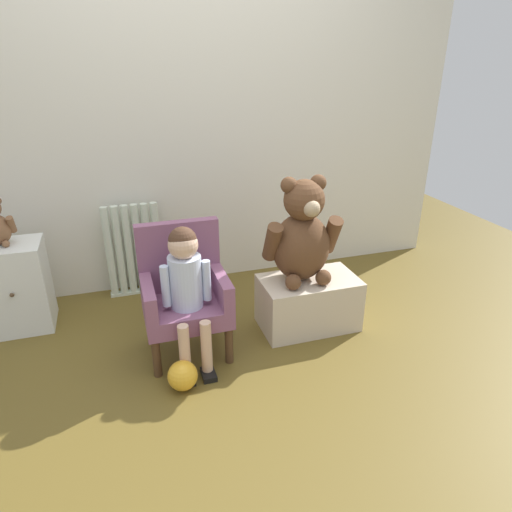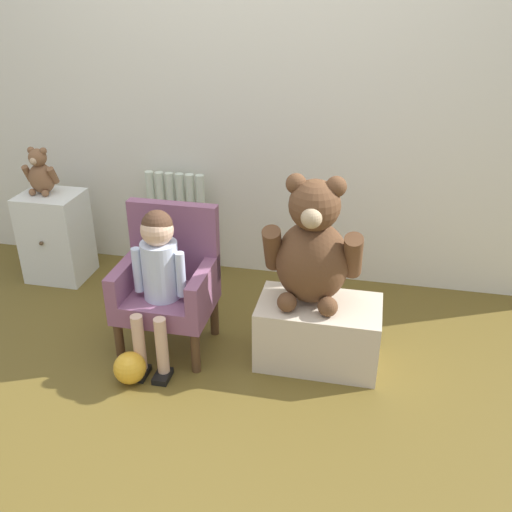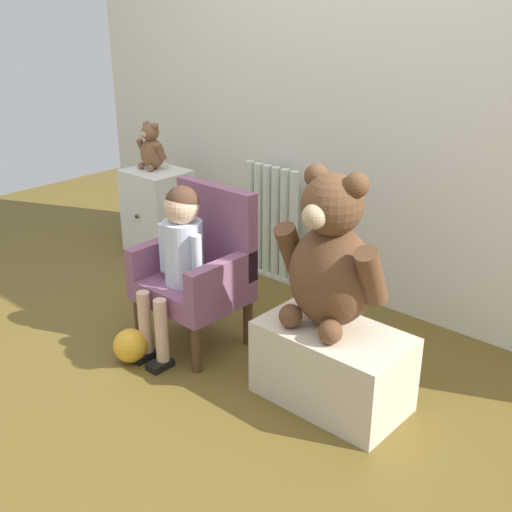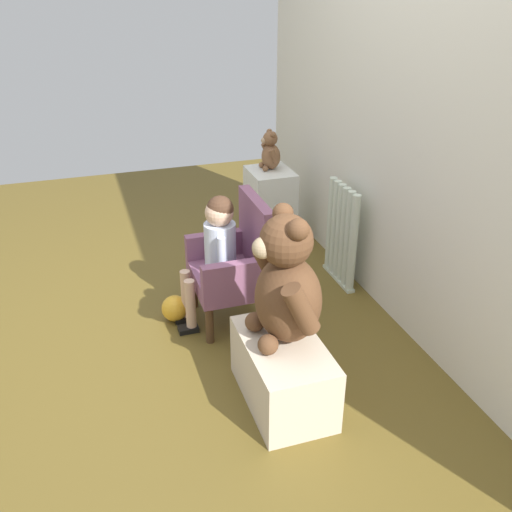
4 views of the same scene
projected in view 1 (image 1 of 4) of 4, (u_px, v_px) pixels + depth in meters
ground_plane at (246, 390)px, 2.25m from camera, size 6.00×6.00×0.00m
back_wall at (186, 108)px, 2.91m from camera, size 3.80×0.05×2.40m
radiator at (134, 251)px, 3.04m from camera, size 0.37×0.05×0.63m
small_dresser at (17, 287)px, 2.68m from camera, size 0.34×0.32×0.53m
child_armchair at (184, 291)px, 2.44m from camera, size 0.44×0.38×0.71m
child_figure at (186, 277)px, 2.29m from camera, size 0.25×0.35×0.75m
low_bench at (308, 303)px, 2.73m from camera, size 0.57×0.33×0.31m
large_teddy_bear at (302, 236)px, 2.56m from camera, size 0.44×0.31×0.61m
toy_ball at (183, 376)px, 2.23m from camera, size 0.15×0.15×0.15m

